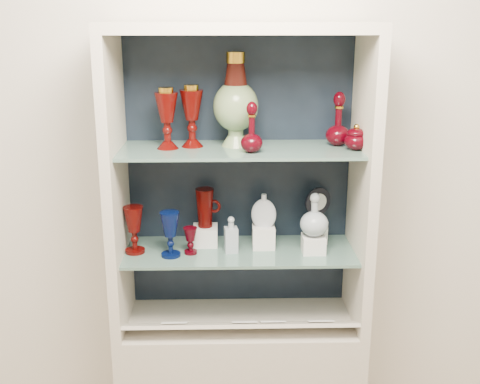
{
  "coord_description": "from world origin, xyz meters",
  "views": [
    {
      "loc": [
        -0.06,
        -0.72,
        1.97
      ],
      "look_at": [
        0.0,
        1.53,
        1.3
      ],
      "focal_mm": 45.0,
      "sensor_mm": 36.0,
      "label": 1
    }
  ],
  "objects_px": {
    "ruby_decanter_a": "(252,124)",
    "ruby_goblet_small": "(190,241)",
    "ruby_decanter_b": "(339,117)",
    "enamel_urn": "(236,100)",
    "pedestal_lamp_right": "(192,116)",
    "flat_flask": "(264,210)",
    "pedestal_lamp_left": "(167,118)",
    "cobalt_goblet": "(170,234)",
    "ruby_pitcher": "(205,208)",
    "cameo_medallion": "(318,203)",
    "clear_round_decanter": "(314,216)",
    "clear_square_bottle": "(231,234)",
    "ruby_goblet_tall": "(134,230)",
    "lidded_bowl": "(356,137)"
  },
  "relations": [
    {
      "from": "pedestal_lamp_left",
      "to": "ruby_decanter_a",
      "type": "xyz_separation_m",
      "value": [
        0.32,
        -0.08,
        -0.01
      ]
    },
    {
      "from": "ruby_goblet_small",
      "to": "ruby_pitcher",
      "type": "relative_size",
      "value": 0.68
    },
    {
      "from": "pedestal_lamp_right",
      "to": "enamel_urn",
      "type": "distance_m",
      "value": 0.18
    },
    {
      "from": "ruby_decanter_a",
      "to": "cobalt_goblet",
      "type": "bearing_deg",
      "value": 177.63
    },
    {
      "from": "pedestal_lamp_right",
      "to": "ruby_pitcher",
      "type": "xyz_separation_m",
      "value": [
        0.04,
        0.02,
        -0.38
      ]
    },
    {
      "from": "cobalt_goblet",
      "to": "clear_square_bottle",
      "type": "xyz_separation_m",
      "value": [
        0.24,
        0.04,
        -0.02
      ]
    },
    {
      "from": "enamel_urn",
      "to": "ruby_pitcher",
      "type": "xyz_separation_m",
      "value": [
        -0.13,
        0.01,
        -0.44
      ]
    },
    {
      "from": "ruby_decanter_b",
      "to": "cobalt_goblet",
      "type": "relative_size",
      "value": 1.23
    },
    {
      "from": "pedestal_lamp_right",
      "to": "ruby_goblet_tall",
      "type": "height_order",
      "value": "pedestal_lamp_right"
    },
    {
      "from": "ruby_pitcher",
      "to": "flat_flask",
      "type": "height_order",
      "value": "ruby_pitcher"
    },
    {
      "from": "clear_round_decanter",
      "to": "pedestal_lamp_left",
      "type": "bearing_deg",
      "value": 176.11
    },
    {
      "from": "cobalt_goblet",
      "to": "clear_square_bottle",
      "type": "relative_size",
      "value": 1.22
    },
    {
      "from": "flat_flask",
      "to": "clear_round_decanter",
      "type": "height_order",
      "value": "clear_round_decanter"
    },
    {
      "from": "pedestal_lamp_right",
      "to": "ruby_decanter_b",
      "type": "relative_size",
      "value": 1.07
    },
    {
      "from": "lidded_bowl",
      "to": "clear_square_bottle",
      "type": "xyz_separation_m",
      "value": [
        -0.48,
        0.02,
        -0.4
      ]
    },
    {
      "from": "pedestal_lamp_left",
      "to": "clear_round_decanter",
      "type": "height_order",
      "value": "pedestal_lamp_left"
    },
    {
      "from": "enamel_urn",
      "to": "clear_square_bottle",
      "type": "xyz_separation_m",
      "value": [
        -0.02,
        -0.07,
        -0.53
      ]
    },
    {
      "from": "ruby_decanter_b",
      "to": "cobalt_goblet",
      "type": "height_order",
      "value": "ruby_decanter_b"
    },
    {
      "from": "flat_flask",
      "to": "cameo_medallion",
      "type": "height_order",
      "value": "cameo_medallion"
    },
    {
      "from": "pedestal_lamp_right",
      "to": "cameo_medallion",
      "type": "height_order",
      "value": "pedestal_lamp_right"
    },
    {
      "from": "enamel_urn",
      "to": "ruby_goblet_tall",
      "type": "relative_size",
      "value": 1.88
    },
    {
      "from": "cobalt_goblet",
      "to": "clear_round_decanter",
      "type": "xyz_separation_m",
      "value": [
        0.57,
        0.03,
        0.06
      ]
    },
    {
      "from": "ruby_goblet_tall",
      "to": "ruby_pitcher",
      "type": "bearing_deg",
      "value": 15.74
    },
    {
      "from": "ruby_goblet_tall",
      "to": "ruby_goblet_small",
      "type": "height_order",
      "value": "ruby_goblet_tall"
    },
    {
      "from": "pedestal_lamp_left",
      "to": "enamel_urn",
      "type": "height_order",
      "value": "enamel_urn"
    },
    {
      "from": "clear_square_bottle",
      "to": "clear_round_decanter",
      "type": "relative_size",
      "value": 0.88
    },
    {
      "from": "ruby_decanter_b",
      "to": "pedestal_lamp_right",
      "type": "bearing_deg",
      "value": -179.61
    },
    {
      "from": "cobalt_goblet",
      "to": "clear_square_bottle",
      "type": "bearing_deg",
      "value": 9.01
    },
    {
      "from": "cameo_medallion",
      "to": "cobalt_goblet",
      "type": "bearing_deg",
      "value": 169.55
    },
    {
      "from": "ruby_decanter_a",
      "to": "lidded_bowl",
      "type": "height_order",
      "value": "ruby_decanter_a"
    },
    {
      "from": "ruby_decanter_b",
      "to": "clear_square_bottle",
      "type": "bearing_deg",
      "value": -171.41
    },
    {
      "from": "pedestal_lamp_right",
      "to": "cameo_medallion",
      "type": "xyz_separation_m",
      "value": [
        0.51,
        0.04,
        -0.37
      ]
    },
    {
      "from": "ruby_pitcher",
      "to": "clear_square_bottle",
      "type": "xyz_separation_m",
      "value": [
        0.11,
        -0.08,
        -0.09
      ]
    },
    {
      "from": "ruby_goblet_tall",
      "to": "flat_flask",
      "type": "xyz_separation_m",
      "value": [
        0.52,
        0.04,
        0.06
      ]
    },
    {
      "from": "pedestal_lamp_left",
      "to": "flat_flask",
      "type": "xyz_separation_m",
      "value": [
        0.37,
        0.02,
        -0.38
      ]
    },
    {
      "from": "cobalt_goblet",
      "to": "pedestal_lamp_right",
      "type": "bearing_deg",
      "value": 47.46
    },
    {
      "from": "ruby_decanter_a",
      "to": "ruby_goblet_small",
      "type": "height_order",
      "value": "ruby_decanter_a"
    },
    {
      "from": "ruby_goblet_small",
      "to": "ruby_pitcher",
      "type": "distance_m",
      "value": 0.15
    },
    {
      "from": "enamel_urn",
      "to": "ruby_decanter_b",
      "type": "xyz_separation_m",
      "value": [
        0.4,
        -0.01,
        -0.07
      ]
    },
    {
      "from": "cobalt_goblet",
      "to": "ruby_decanter_b",
      "type": "bearing_deg",
      "value": 8.74
    },
    {
      "from": "ruby_decanter_b",
      "to": "cameo_medallion",
      "type": "relative_size",
      "value": 1.6
    },
    {
      "from": "ruby_decanter_b",
      "to": "ruby_decanter_a",
      "type": "bearing_deg",
      "value": -161.56
    },
    {
      "from": "cobalt_goblet",
      "to": "ruby_pitcher",
      "type": "xyz_separation_m",
      "value": [
        0.13,
        0.12,
        0.07
      ]
    },
    {
      "from": "cobalt_goblet",
      "to": "clear_round_decanter",
      "type": "relative_size",
      "value": 1.08
    },
    {
      "from": "pedestal_lamp_left",
      "to": "pedestal_lamp_right",
      "type": "bearing_deg",
      "value": 19.92
    },
    {
      "from": "ruby_decanter_a",
      "to": "ruby_goblet_small",
      "type": "xyz_separation_m",
      "value": [
        -0.24,
        0.04,
        -0.47
      ]
    },
    {
      "from": "lidded_bowl",
      "to": "ruby_goblet_small",
      "type": "bearing_deg",
      "value": 179.62
    },
    {
      "from": "cobalt_goblet",
      "to": "flat_flask",
      "type": "relative_size",
      "value": 1.29
    },
    {
      "from": "pedestal_lamp_right",
      "to": "flat_flask",
      "type": "distance_m",
      "value": 0.47
    },
    {
      "from": "ruby_decanter_a",
      "to": "enamel_urn",
      "type": "bearing_deg",
      "value": 114.99
    }
  ]
}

